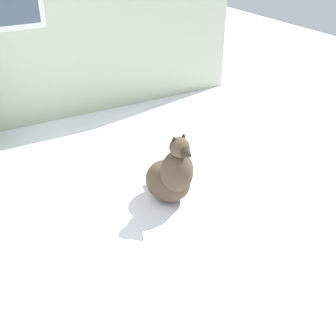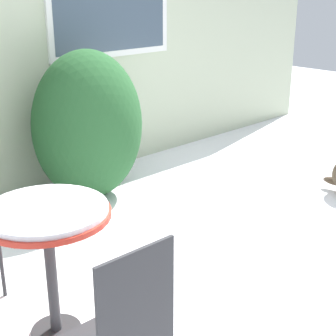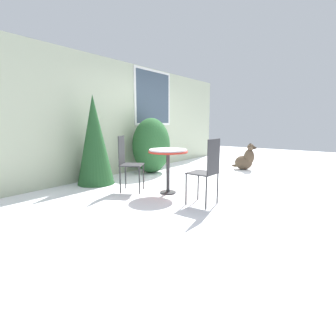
{
  "view_description": "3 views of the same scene",
  "coord_description": "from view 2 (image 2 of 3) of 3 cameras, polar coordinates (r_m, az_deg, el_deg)",
  "views": [
    {
      "loc": [
        0.21,
        -2.86,
        2.26
      ],
      "look_at": [
        1.8,
        -0.05,
        0.32
      ],
      "focal_mm": 45.0,
      "sensor_mm": 36.0,
      "label": 1
    },
    {
      "loc": [
        -2.53,
        -2.07,
        1.89
      ],
      "look_at": [
        0.0,
        0.6,
        0.55
      ],
      "focal_mm": 55.0,
      "sensor_mm": 36.0,
      "label": 2
    },
    {
      "loc": [
        -4.93,
        -2.56,
        1.24
      ],
      "look_at": [
        -1.31,
        0.14,
        0.45
      ],
      "focal_mm": 28.0,
      "sensor_mm": 36.0,
      "label": 3
    }
  ],
  "objects": [
    {
      "name": "ground_plane",
      "position": [
        3.77,
        6.38,
        -10.16
      ],
      "size": [
        16.0,
        16.0,
        0.0
      ],
      "primitive_type": "plane",
      "color": "white"
    },
    {
      "name": "house_wall",
      "position": [
        5.01,
        -12.6,
        13.62
      ],
      "size": [
        8.0,
        0.1,
        2.66
      ],
      "color": "#B2BC9E",
      "rests_on": "ground_plane"
    },
    {
      "name": "shrub_left",
      "position": [
        4.64,
        -8.8,
        4.63
      ],
      "size": [
        1.03,
        0.85,
        1.35
      ],
      "color": "#235128",
      "rests_on": "ground_plane"
    },
    {
      "name": "patio_table",
      "position": [
        2.8,
        -13.24,
        -6.31
      ],
      "size": [
        0.68,
        0.68,
        0.78
      ],
      "color": "#2D2D30",
      "rests_on": "ground_plane"
    }
  ]
}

